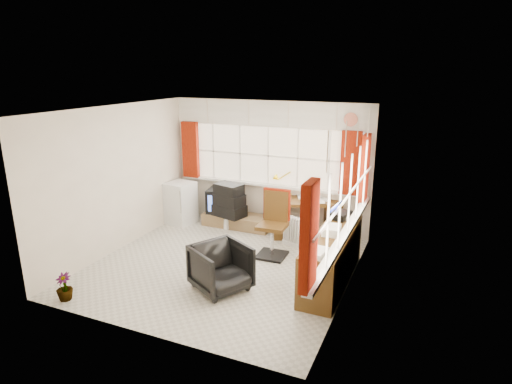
# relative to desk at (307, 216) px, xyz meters

# --- Properties ---
(ground) EXTENTS (4.00, 4.00, 0.00)m
(ground) POSITION_rel_desk_xyz_m (-0.86, -1.80, -0.40)
(ground) COLOR beige
(ground) RESTS_ON ground
(room_walls) EXTENTS (4.00, 4.00, 4.00)m
(room_walls) POSITION_rel_desk_xyz_m (-0.86, -1.80, 1.10)
(room_walls) COLOR beige
(room_walls) RESTS_ON ground
(window_back) EXTENTS (3.70, 0.12, 3.60)m
(window_back) POSITION_rel_desk_xyz_m (-0.86, 0.14, 0.55)
(window_back) COLOR beige
(window_back) RESTS_ON room_walls
(window_right) EXTENTS (0.12, 3.70, 3.60)m
(window_right) POSITION_rel_desk_xyz_m (1.08, -1.80, 0.55)
(window_right) COLOR beige
(window_right) RESTS_ON room_walls
(curtains) EXTENTS (3.83, 3.83, 1.15)m
(curtains) POSITION_rel_desk_xyz_m (0.06, -0.87, 1.06)
(curtains) COLOR maroon
(curtains) RESTS_ON room_walls
(overhead_cabinets) EXTENTS (3.98, 3.98, 0.48)m
(overhead_cabinets) POSITION_rel_desk_xyz_m (0.12, -0.82, 1.85)
(overhead_cabinets) COLOR white
(overhead_cabinets) RESTS_ON room_walls
(desk) EXTENTS (1.38, 1.03, 0.74)m
(desk) POSITION_rel_desk_xyz_m (0.00, 0.00, 0.00)
(desk) COLOR #593915
(desk) RESTS_ON ground
(desk_lamp) EXTENTS (0.17, 0.14, 0.45)m
(desk_lamp) POSITION_rel_desk_xyz_m (-0.42, 0.23, 0.63)
(desk_lamp) COLOR yellow
(desk_lamp) RESTS_ON desk
(task_chair) EXTENTS (0.49, 0.52, 1.14)m
(task_chair) POSITION_rel_desk_xyz_m (-0.26, -1.02, 0.21)
(task_chair) COLOR black
(task_chair) RESTS_ON ground
(office_chair) EXTENTS (1.00, 0.99, 0.68)m
(office_chair) POSITION_rel_desk_xyz_m (-0.53, -2.47, -0.06)
(office_chair) COLOR black
(office_chair) RESTS_ON ground
(radiator) EXTENTS (0.39, 0.27, 0.54)m
(radiator) POSITION_rel_desk_xyz_m (-0.10, -0.55, -0.18)
(radiator) COLOR white
(radiator) RESTS_ON ground
(credenza) EXTENTS (0.50, 2.00, 0.85)m
(credenza) POSITION_rel_desk_xyz_m (0.87, -1.60, -0.01)
(credenza) COLOR #593915
(credenza) RESTS_ON ground
(file_tray) EXTENTS (0.35, 0.40, 0.11)m
(file_tray) POSITION_rel_desk_xyz_m (0.81, -0.88, 0.41)
(file_tray) COLOR black
(file_tray) RESTS_ON credenza
(tv_bench) EXTENTS (1.40, 0.50, 0.25)m
(tv_bench) POSITION_rel_desk_xyz_m (-1.41, -0.08, -0.27)
(tv_bench) COLOR olive
(tv_bench) RESTS_ON ground
(crt_tv) EXTENTS (0.61, 0.58, 0.49)m
(crt_tv) POSITION_rel_desk_xyz_m (-1.79, -0.04, 0.10)
(crt_tv) COLOR black
(crt_tv) RESTS_ON tv_bench
(hifi_stack) EXTENTS (0.71, 0.54, 0.66)m
(hifi_stack) POSITION_rel_desk_xyz_m (-1.53, -0.21, 0.16)
(hifi_stack) COLOR black
(hifi_stack) RESTS_ON tv_bench
(mini_fridge) EXTENTS (0.58, 0.58, 0.86)m
(mini_fridge) POSITION_rel_desk_xyz_m (-2.58, -0.34, 0.03)
(mini_fridge) COLOR white
(mini_fridge) RESTS_ON ground
(spray_bottle_a) EXTENTS (0.15, 0.15, 0.30)m
(spray_bottle_a) POSITION_rel_desk_xyz_m (-1.54, -0.33, -0.25)
(spray_bottle_a) COLOR white
(spray_bottle_a) RESTS_ON ground
(spray_bottle_b) EXTENTS (0.11, 0.11, 0.20)m
(spray_bottle_b) POSITION_rel_desk_xyz_m (-1.02, -0.16, -0.29)
(spray_bottle_b) COLOR #87C9BF
(spray_bottle_b) RESTS_ON ground
(flower_vase) EXTENTS (0.23, 0.23, 0.39)m
(flower_vase) POSITION_rel_desk_xyz_m (-2.37, -3.59, -0.20)
(flower_vase) COLOR black
(flower_vase) RESTS_ON ground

